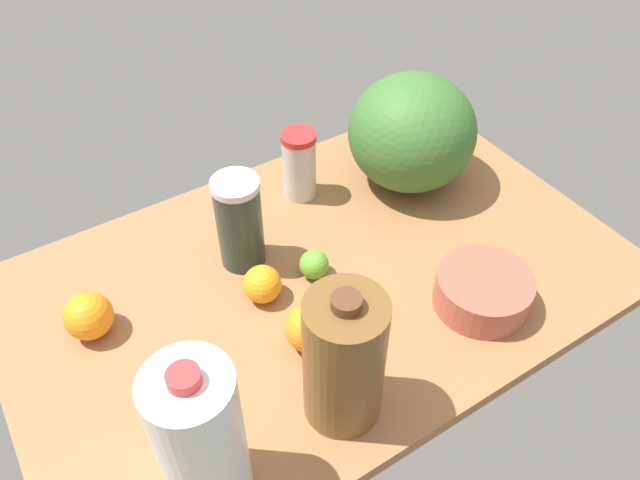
# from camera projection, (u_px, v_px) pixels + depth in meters

# --- Properties ---
(countertop) EXTENTS (1.20, 0.76, 0.03)m
(countertop) POSITION_uv_depth(u_px,v_px,m) (320.00, 281.00, 1.25)
(countertop) COLOR #9A653D
(countertop) RESTS_ON ground
(watermelon) EXTENTS (0.28, 0.28, 0.26)m
(watermelon) POSITION_uv_depth(u_px,v_px,m) (412.00, 133.00, 1.36)
(watermelon) COLOR #396C2D
(watermelon) RESTS_ON countertop
(mixing_bowl) EXTENTS (0.18, 0.18, 0.07)m
(mixing_bowl) POSITION_uv_depth(u_px,v_px,m) (483.00, 291.00, 1.16)
(mixing_bowl) COLOR #AE5644
(mixing_bowl) RESTS_ON countertop
(chocolate_milk_jug) EXTENTS (0.13, 0.13, 0.27)m
(chocolate_milk_jug) POSITION_uv_depth(u_px,v_px,m) (344.00, 360.00, 0.94)
(chocolate_milk_jug) COLOR brown
(chocolate_milk_jug) RESTS_ON countertop
(shaker_bottle) EXTENTS (0.09, 0.09, 0.20)m
(shaker_bottle) POSITION_uv_depth(u_px,v_px,m) (239.00, 222.00, 1.20)
(shaker_bottle) COLOR #293A31
(shaker_bottle) RESTS_ON countertop
(tumbler_cup) EXTENTS (0.08, 0.08, 0.16)m
(tumbler_cup) POSITION_uv_depth(u_px,v_px,m) (299.00, 165.00, 1.36)
(tumbler_cup) COLOR silver
(tumbler_cup) RESTS_ON countertop
(milk_jug) EXTENTS (0.12, 0.12, 0.29)m
(milk_jug) POSITION_uv_depth(u_px,v_px,m) (200.00, 438.00, 0.84)
(milk_jug) COLOR white
(milk_jug) RESTS_ON countertop
(orange_loose) EXTENTS (0.07, 0.07, 0.07)m
(orange_loose) POSITION_uv_depth(u_px,v_px,m) (262.00, 284.00, 1.17)
(orange_loose) COLOR orange
(orange_loose) RESTS_ON countertop
(lime_by_jug) EXTENTS (0.06, 0.06, 0.06)m
(lime_by_jug) POSITION_uv_depth(u_px,v_px,m) (314.00, 264.00, 1.22)
(lime_by_jug) COLOR #5FAD30
(lime_by_jug) RESTS_ON countertop
(orange_near_front) EXTENTS (0.09, 0.09, 0.09)m
(orange_near_front) POSITION_uv_depth(u_px,v_px,m) (88.00, 316.00, 1.11)
(orange_near_front) COLOR orange
(orange_near_front) RESTS_ON countertop
(orange_beside_bowl) EXTENTS (0.09, 0.09, 0.09)m
(orange_beside_bowl) POSITION_uv_depth(u_px,v_px,m) (310.00, 328.00, 1.09)
(orange_beside_bowl) COLOR orange
(orange_beside_bowl) RESTS_ON countertop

